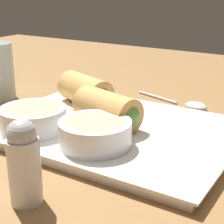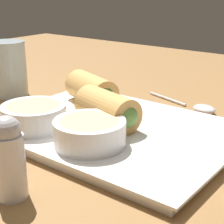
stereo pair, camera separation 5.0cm
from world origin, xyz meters
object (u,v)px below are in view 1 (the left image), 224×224
at_px(dipping_bowl_near, 98,133).
at_px(salt_shaker, 27,163).
at_px(serving_plate, 112,130).
at_px(spoon, 191,105).
at_px(dipping_bowl_far, 33,118).

relative_size(dipping_bowl_near, salt_shaker, 1.03).
distance_m(serving_plate, spoon, 0.18).
height_order(dipping_bowl_near, dipping_bowl_far, same).
distance_m(dipping_bowl_near, dipping_bowl_far, 0.10).
bearing_deg(dipping_bowl_near, salt_shaker, 89.90).
bearing_deg(serving_plate, salt_shaker, 96.76).
bearing_deg(spoon, dipping_bowl_near, 82.55).
bearing_deg(dipping_bowl_far, serving_plate, -138.68).
distance_m(dipping_bowl_far, spoon, 0.28).
bearing_deg(dipping_bowl_near, spoon, -97.45).
relative_size(dipping_bowl_far, spoon, 0.59).
relative_size(dipping_bowl_far, salt_shaker, 1.03).
relative_size(dipping_bowl_near, dipping_bowl_far, 1.00).
bearing_deg(dipping_bowl_near, serving_plate, -71.86).
relative_size(serving_plate, dipping_bowl_near, 3.82).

